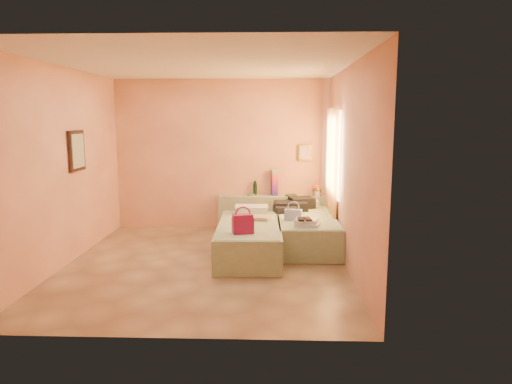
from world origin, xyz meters
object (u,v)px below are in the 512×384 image
bed_right (305,230)px  magenta_handbag (243,224)px  headboard_ledge (273,213)px  flower_vase (317,190)px  blue_handbag (293,215)px  water_bottle (255,188)px  bed_left (249,239)px  towel_stack (308,222)px  green_book (291,195)px

bed_right → magenta_handbag: 1.58m
headboard_ledge → magenta_handbag: 2.31m
flower_vase → bed_right: bearing=-105.2°
bed_right → blue_handbag: bearing=-124.1°
water_bottle → headboard_ledge: bearing=-11.5°
flower_vase → magenta_handbag: flower_vase is taller
magenta_handbag → bed_right: bearing=35.9°
bed_left → flower_vase: 2.07m
bed_right → flower_vase: 1.18m
bed_left → blue_handbag: 0.80m
water_bottle → towel_stack: 2.04m
water_bottle → magenta_handbag: bearing=-92.2°
flower_vase → blue_handbag: flower_vase is taller
water_bottle → blue_handbag: water_bottle is taller
headboard_ledge → bed_left: headboard_ledge is taller
headboard_ledge → towel_stack: bearing=-74.0°
bed_left → water_bottle: 1.80m
water_bottle → green_book: (0.67, -0.09, -0.11)m
flower_vase → blue_handbag: size_ratio=0.95×
water_bottle → green_book: bearing=-7.9°
headboard_ledge → water_bottle: size_ratio=7.95×
green_book → flower_vase: 0.49m
magenta_handbag → flower_vase: bearing=45.5°
flower_vase → magenta_handbag: bearing=-119.1°
headboard_ledge → bed_right: headboard_ledge is taller
water_bottle → flower_vase: water_bottle is taller
blue_handbag → water_bottle: bearing=127.0°
bed_right → water_bottle: water_bottle is taller
magenta_handbag → blue_handbag: bearing=33.8°
headboard_ledge → blue_handbag: blue_handbag is taller
bed_right → magenta_handbag: size_ratio=6.95×
water_bottle → bed_right: bearing=-52.1°
bed_right → green_book: size_ratio=10.76×
green_book → bed_left: bearing=-136.0°
bed_right → flower_vase: size_ratio=7.89×
blue_handbag → green_book: bearing=102.1°
bed_left → bed_right: same height
bed_left → water_bottle: bearing=87.8°
bed_left → towel_stack: size_ratio=5.71×
headboard_ledge → bed_right: bearing=-63.4°
bed_right → towel_stack: 0.78m
green_book → blue_handbag: (-0.02, -1.37, -0.08)m
headboard_ledge → blue_handbag: 1.45m
water_bottle → magenta_handbag: 2.32m
bed_left → towel_stack: bearing=-9.0°
green_book → magenta_handbag: 2.35m
bed_left → magenta_handbag: bearing=-97.0°
green_book → water_bottle: bearing=149.5°
water_bottle → towel_stack: water_bottle is taller
bed_right → green_book: 1.13m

